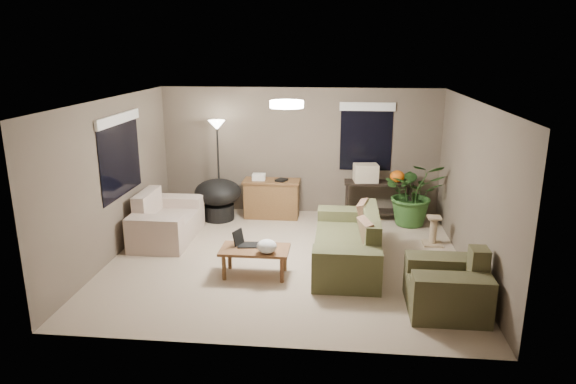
# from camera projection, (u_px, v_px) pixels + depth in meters

# --- Properties ---
(room_shell) EXTENTS (5.50, 5.50, 5.50)m
(room_shell) POSITION_uv_depth(u_px,v_px,m) (287.00, 183.00, 7.81)
(room_shell) COLOR tan
(room_shell) RESTS_ON ground
(main_sofa) EXTENTS (0.95, 2.20, 0.85)m
(main_sofa) POSITION_uv_depth(u_px,v_px,m) (349.00, 246.00, 7.90)
(main_sofa) COLOR #47492C
(main_sofa) RESTS_ON ground
(throw_pillows) EXTENTS (0.34, 1.39, 0.47)m
(throw_pillows) POSITION_uv_depth(u_px,v_px,m) (367.00, 225.00, 7.78)
(throw_pillows) COLOR #8C7251
(throw_pillows) RESTS_ON main_sofa
(loveseat) EXTENTS (0.90, 1.60, 0.85)m
(loveseat) POSITION_uv_depth(u_px,v_px,m) (166.00, 223.00, 8.93)
(loveseat) COLOR beige
(loveseat) RESTS_ON ground
(armchair) EXTENTS (0.95, 1.00, 0.85)m
(armchair) POSITION_uv_depth(u_px,v_px,m) (448.00, 288.00, 6.50)
(armchair) COLOR brown
(armchair) RESTS_ON ground
(coffee_table) EXTENTS (1.00, 0.55, 0.42)m
(coffee_table) POSITION_uv_depth(u_px,v_px,m) (255.00, 252.00, 7.48)
(coffee_table) COLOR brown
(coffee_table) RESTS_ON ground
(laptop) EXTENTS (0.41, 0.27, 0.24)m
(laptop) POSITION_uv_depth(u_px,v_px,m) (245.00, 242.00, 7.56)
(laptop) COLOR black
(laptop) RESTS_ON coffee_table
(plastic_bag) EXTENTS (0.29, 0.27, 0.20)m
(plastic_bag) POSITION_uv_depth(u_px,v_px,m) (267.00, 246.00, 7.27)
(plastic_bag) COLOR white
(plastic_bag) RESTS_ON coffee_table
(desk) EXTENTS (1.10, 0.50, 0.75)m
(desk) POSITION_uv_depth(u_px,v_px,m) (272.00, 198.00, 10.08)
(desk) COLOR brown
(desk) RESTS_ON ground
(desk_papers) EXTENTS (0.71, 0.29, 0.12)m
(desk_papers) POSITION_uv_depth(u_px,v_px,m) (264.00, 178.00, 9.97)
(desk_papers) COLOR silver
(desk_papers) RESTS_ON desk
(console_table) EXTENTS (1.30, 0.40, 0.75)m
(console_table) POSITION_uv_depth(u_px,v_px,m) (378.00, 197.00, 9.95)
(console_table) COLOR black
(console_table) RESTS_ON ground
(pumpkin) EXTENTS (0.28, 0.28, 0.23)m
(pumpkin) POSITION_uv_depth(u_px,v_px,m) (397.00, 176.00, 9.80)
(pumpkin) COLOR orange
(pumpkin) RESTS_ON console_table
(cardboard_box) EXTENTS (0.49, 0.39, 0.34)m
(cardboard_box) POSITION_uv_depth(u_px,v_px,m) (366.00, 173.00, 9.84)
(cardboard_box) COLOR beige
(cardboard_box) RESTS_ON console_table
(papasan_chair) EXTENTS (1.08, 1.08, 0.80)m
(papasan_chair) POSITION_uv_depth(u_px,v_px,m) (218.00, 196.00, 9.92)
(papasan_chair) COLOR black
(papasan_chair) RESTS_ON ground
(floor_lamp) EXTENTS (0.32, 0.32, 1.91)m
(floor_lamp) POSITION_uv_depth(u_px,v_px,m) (217.00, 137.00, 9.79)
(floor_lamp) COLOR black
(floor_lamp) RESTS_ON ground
(ceiling_fixture) EXTENTS (0.50, 0.50, 0.10)m
(ceiling_fixture) POSITION_uv_depth(u_px,v_px,m) (287.00, 104.00, 7.49)
(ceiling_fixture) COLOR white
(ceiling_fixture) RESTS_ON room_shell
(houseplant) EXTENTS (1.11, 1.24, 0.96)m
(houseplant) POSITION_uv_depth(u_px,v_px,m) (413.00, 200.00, 9.62)
(houseplant) COLOR #2D5923
(houseplant) RESTS_ON ground
(cat_scratching_post) EXTENTS (0.32, 0.32, 0.50)m
(cat_scratching_post) POSITION_uv_depth(u_px,v_px,m) (433.00, 233.00, 8.69)
(cat_scratching_post) COLOR tan
(cat_scratching_post) RESTS_ON ground
(window_left) EXTENTS (0.05, 1.56, 1.33)m
(window_left) POSITION_uv_depth(u_px,v_px,m) (120.00, 142.00, 8.22)
(window_left) COLOR black
(window_left) RESTS_ON room_shell
(window_back) EXTENTS (1.06, 0.05, 1.33)m
(window_back) POSITION_uv_depth(u_px,v_px,m) (367.00, 125.00, 9.91)
(window_back) COLOR black
(window_back) RESTS_ON room_shell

